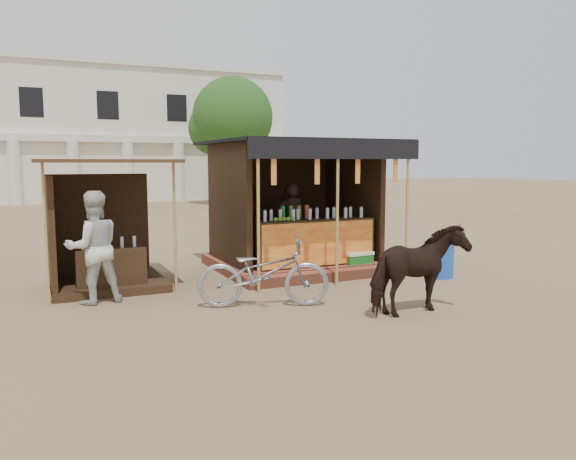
# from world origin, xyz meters

# --- Properties ---
(ground) EXTENTS (120.00, 120.00, 0.00)m
(ground) POSITION_xyz_m (0.00, 0.00, 0.00)
(ground) COLOR #846B4C
(ground) RESTS_ON ground
(main_stall) EXTENTS (3.60, 3.61, 2.78)m
(main_stall) POSITION_xyz_m (1.00, 3.36, 1.02)
(main_stall) COLOR #9A4C32
(main_stall) RESTS_ON ground
(secondary_stall) EXTENTS (2.40, 2.40, 2.38)m
(secondary_stall) POSITION_xyz_m (-3.17, 3.24, 0.85)
(secondary_stall) COLOR #372514
(secondary_stall) RESTS_ON ground
(cow) EXTENTS (1.73, 1.00, 1.38)m
(cow) POSITION_xyz_m (1.10, -0.79, 0.69)
(cow) COLOR black
(cow) RESTS_ON ground
(motorbike) EXTENTS (2.24, 1.40, 1.11)m
(motorbike) POSITION_xyz_m (-0.88, 0.62, 0.56)
(motorbike) COLOR #9A99A2
(motorbike) RESTS_ON ground
(bystander) EXTENTS (0.99, 0.82, 1.87)m
(bystander) POSITION_xyz_m (-3.34, 2.00, 0.93)
(bystander) COLOR beige
(bystander) RESTS_ON ground
(blue_barrel) EXTENTS (0.67, 0.67, 0.78)m
(blue_barrel) POSITION_xyz_m (3.27, 1.30, 0.39)
(blue_barrel) COLOR #184CB4
(blue_barrel) RESTS_ON ground
(red_crate) EXTENTS (0.45, 0.49, 0.27)m
(red_crate) POSITION_xyz_m (3.21, 2.00, 0.14)
(red_crate) COLOR maroon
(red_crate) RESTS_ON ground
(cooler) EXTENTS (0.68, 0.50, 0.46)m
(cooler) POSITION_xyz_m (1.94, 2.38, 0.23)
(cooler) COLOR #176A1C
(cooler) RESTS_ON ground
(background_building) EXTENTS (26.00, 7.45, 8.18)m
(background_building) POSITION_xyz_m (-2.00, 29.94, 3.98)
(background_building) COLOR silver
(background_building) RESTS_ON ground
(tree) EXTENTS (4.50, 4.40, 7.00)m
(tree) POSITION_xyz_m (5.81, 22.14, 4.63)
(tree) COLOR #382314
(tree) RESTS_ON ground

